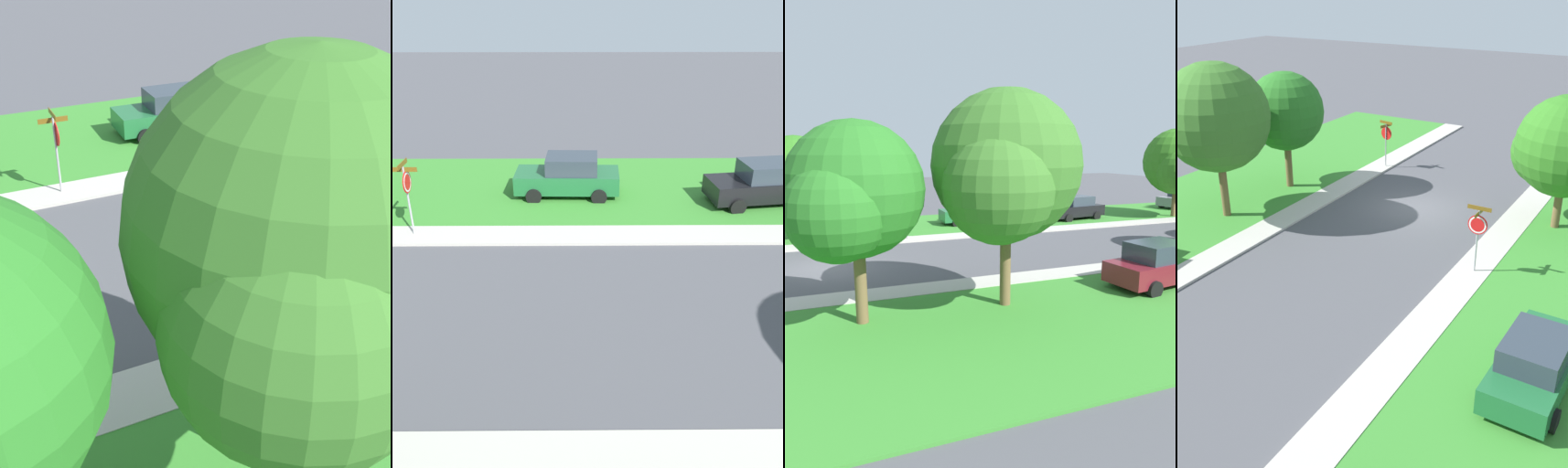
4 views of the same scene
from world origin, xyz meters
The scene contains 6 objects.
sidewalk_east centered at (4.70, 12.00, 0.05)m, with size 1.40×56.00×0.10m, color #B7B2A8.
sidewalk_west centered at (-4.70, 12.00, 0.05)m, with size 1.40×56.00×0.10m, color #B7B2A8.
lawn_west centered at (-9.40, 12.00, 0.04)m, with size 8.00×56.00×0.08m, color #38842D.
stop_sign_far_corner centered at (-4.79, 4.65, 1.89)m, with size 0.92×0.92×2.77m.
car_green_near_corner centered at (-8.56, 10.04, 0.87)m, with size 2.12×4.34×1.76m.
car_black_across_road centered at (-7.65, 17.91, 0.87)m, with size 2.47×4.50×1.76m.
Camera 2 is at (11.01, 10.69, 7.99)m, focal length 37.92 mm.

